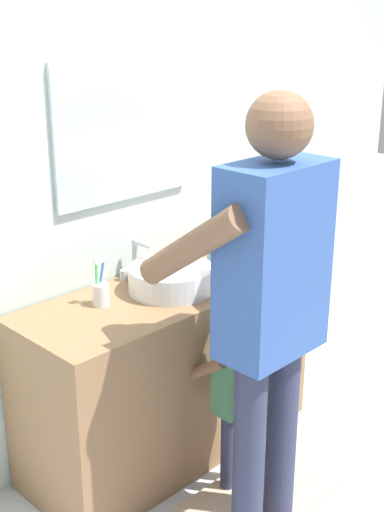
% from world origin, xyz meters
% --- Properties ---
extents(ground_plane, '(14.00, 14.00, 0.00)m').
position_xyz_m(ground_plane, '(0.00, 0.00, 0.00)').
color(ground_plane, silver).
extents(back_wall, '(4.40, 0.10, 2.70)m').
position_xyz_m(back_wall, '(0.00, 0.62, 1.35)').
color(back_wall, silver).
rests_on(back_wall, ground).
extents(vanity_cabinet, '(1.40, 0.54, 0.81)m').
position_xyz_m(vanity_cabinet, '(0.00, 0.30, 0.41)').
color(vanity_cabinet, olive).
rests_on(vanity_cabinet, ground).
extents(sink_basin, '(0.37, 0.37, 0.11)m').
position_xyz_m(sink_basin, '(0.00, 0.28, 0.87)').
color(sink_basin, silver).
rests_on(sink_basin, vanity_cabinet).
extents(faucet, '(0.18, 0.14, 0.18)m').
position_xyz_m(faucet, '(0.00, 0.50, 0.89)').
color(faucet, '#B7BABF').
rests_on(faucet, vanity_cabinet).
extents(toothbrush_cup, '(0.07, 0.07, 0.21)m').
position_xyz_m(toothbrush_cup, '(-0.31, 0.37, 0.87)').
color(toothbrush_cup, silver).
rests_on(toothbrush_cup, vanity_cabinet).
extents(soap_bottle, '(0.06, 0.06, 0.16)m').
position_xyz_m(soap_bottle, '(0.37, 0.38, 0.88)').
color(soap_bottle, '#66B2D1').
rests_on(soap_bottle, vanity_cabinet).
extents(bath_mat, '(0.64, 0.40, 0.02)m').
position_xyz_m(bath_mat, '(0.00, -0.25, 0.01)').
color(bath_mat, '#CCAD8E').
rests_on(bath_mat, ground).
extents(child_toddler, '(0.26, 0.26, 0.84)m').
position_xyz_m(child_toddler, '(0.00, -0.10, 0.50)').
color(child_toddler, '#2D334C').
rests_on(child_toddler, ground).
extents(adult_parent, '(0.54, 0.56, 1.73)m').
position_xyz_m(adult_parent, '(-0.11, -0.34, 1.04)').
color(adult_parent, '#2D334C').
rests_on(adult_parent, ground).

